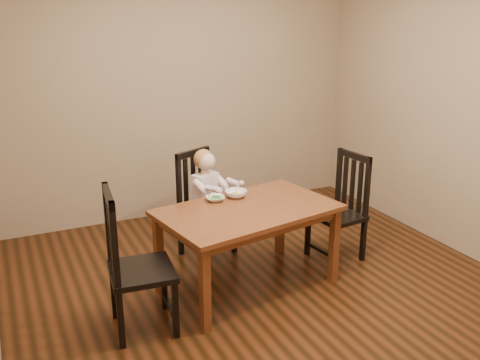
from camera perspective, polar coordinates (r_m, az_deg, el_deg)
name	(u,v)px	position (r m, az deg, el deg)	size (l,w,h in m)	color
room	(269,129)	(3.98, 3.10, 5.44)	(4.01, 4.01, 2.71)	#47220F
dining_table	(248,217)	(4.27, 0.87, -4.01)	(1.51, 1.06, 0.69)	#502812
chair_child	(203,205)	(4.95, -3.94, -2.71)	(0.55, 0.54, 0.97)	black
chair_left	(134,265)	(3.83, -11.29, -8.84)	(0.48, 0.50, 1.06)	black
chair_right	(341,209)	(4.93, 10.71, -3.04)	(0.45, 0.47, 0.98)	black
toddler	(207,192)	(4.87, -3.57, -1.34)	(0.31, 0.39, 0.53)	silver
bowl_peas	(215,199)	(4.40, -2.66, -1.99)	(0.15, 0.15, 0.04)	white
bowl_veg	(236,194)	(4.47, -0.44, -1.47)	(0.18, 0.18, 0.06)	white
fork	(212,197)	(4.35, -2.96, -1.85)	(0.10, 0.08, 0.05)	silver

